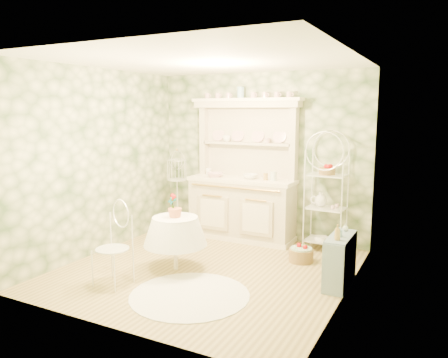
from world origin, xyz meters
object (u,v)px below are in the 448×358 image
at_px(kitchen_dresser, 242,170).
at_px(bakers_rack, 326,195).
at_px(round_table, 175,241).
at_px(floor_basket, 301,253).
at_px(side_shelf, 340,261).
at_px(birdcage_stand, 177,188).
at_px(cafe_chair, 112,247).

bearing_deg(kitchen_dresser, bakers_rack, 0.70).
height_order(round_table, floor_basket, round_table).
bearing_deg(side_shelf, kitchen_dresser, 152.65).
relative_size(bakers_rack, side_shelf, 2.41).
xyz_separation_m(bakers_rack, floor_basket, (-0.16, -0.66, -0.72)).
bearing_deg(kitchen_dresser, birdcage_stand, -176.02).
height_order(cafe_chair, birdcage_stand, birdcage_stand).
relative_size(round_table, floor_basket, 1.98).
height_order(side_shelf, floor_basket, side_shelf).
height_order(birdcage_stand, floor_basket, birdcage_stand).
bearing_deg(round_table, side_shelf, 12.86).
distance_m(round_table, floor_basket, 1.76).
bearing_deg(kitchen_dresser, floor_basket, -27.84).
xyz_separation_m(kitchen_dresser, round_table, (-0.17, -1.70, -0.76)).
bearing_deg(side_shelf, birdcage_stand, 165.45).
relative_size(kitchen_dresser, birdcage_stand, 1.49).
relative_size(bakers_rack, floor_basket, 4.36).
xyz_separation_m(kitchen_dresser, side_shelf, (1.88, -1.23, -0.84)).
bearing_deg(floor_basket, kitchen_dresser, 152.16).
relative_size(side_shelf, round_table, 0.92).
height_order(kitchen_dresser, cafe_chair, kitchen_dresser).
bearing_deg(side_shelf, round_table, -161.21).
bearing_deg(floor_basket, round_table, -142.67).
height_order(kitchen_dresser, floor_basket, kitchen_dresser).
distance_m(kitchen_dresser, floor_basket, 1.71).
bearing_deg(round_table, birdcage_stand, 122.52).
distance_m(bakers_rack, round_table, 2.36).
xyz_separation_m(kitchen_dresser, birdcage_stand, (-1.20, -0.08, -0.38)).
bearing_deg(bakers_rack, birdcage_stand, -174.17).
xyz_separation_m(bakers_rack, side_shelf, (0.50, -1.25, -0.55)).
height_order(kitchen_dresser, bakers_rack, kitchen_dresser).
distance_m(side_shelf, floor_basket, 0.90).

